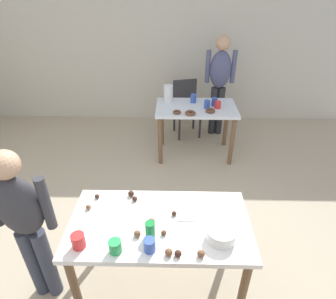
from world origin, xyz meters
name	(u,v)px	position (x,y,z in m)	size (l,w,h in m)	color
ground_plane	(154,265)	(0.00, 0.00, 0.00)	(6.40, 6.40, 0.00)	tan
wall_back	(165,44)	(0.00, 3.20, 1.30)	(6.40, 0.10, 2.60)	beige
dining_table_near	(160,232)	(0.07, -0.19, 0.65)	(1.31, 0.69, 0.75)	white
dining_table_far	(196,115)	(0.47, 1.92, 0.63)	(1.09, 0.64, 0.75)	silver
chair_far_table	(186,104)	(0.36, 2.59, 0.50)	(0.49, 0.49, 0.87)	#2D2D33
person_girl_near	(25,220)	(-0.86, -0.26, 0.82)	(0.45, 0.21, 1.38)	#383D4C
person_adult_far	(220,78)	(0.85, 2.57, 0.94)	(0.45, 0.21, 1.56)	#28282D
mixing_bowl	(221,234)	(0.49, -0.33, 0.79)	(0.20, 0.20, 0.09)	white
soda_can	(150,229)	(0.01, -0.32, 0.81)	(0.07, 0.07, 0.12)	#198438
fork_near	(189,221)	(0.29, -0.18, 0.75)	(0.17, 0.02, 0.01)	silver
cup_near_0	(78,241)	(-0.45, -0.42, 0.80)	(0.09, 0.09, 0.10)	red
cup_near_1	(115,246)	(-0.20, -0.45, 0.80)	(0.08, 0.08, 0.09)	green
cup_near_2	(150,245)	(0.02, -0.44, 0.80)	(0.08, 0.08, 0.09)	#3351B2
cake_ball_0	(137,234)	(-0.08, -0.32, 0.77)	(0.05, 0.05, 0.05)	brown
cake_ball_1	(169,252)	(0.14, -0.47, 0.78)	(0.05, 0.05, 0.05)	brown
cake_ball_2	(151,222)	(0.01, -0.22, 0.78)	(0.05, 0.05, 0.05)	brown
cake_ball_3	(164,233)	(0.11, -0.31, 0.77)	(0.04, 0.04, 0.04)	brown
cake_ball_4	(131,194)	(-0.17, 0.09, 0.77)	(0.05, 0.05, 0.05)	#3D2319
cake_ball_5	(178,254)	(0.20, -0.48, 0.77)	(0.05, 0.05, 0.05)	#3D2319
cake_ball_6	(88,207)	(-0.48, -0.07, 0.77)	(0.04, 0.04, 0.04)	brown
cake_ball_7	(174,213)	(0.18, -0.12, 0.77)	(0.04, 0.04, 0.04)	#3D2319
cake_ball_8	(135,199)	(-0.14, 0.03, 0.77)	(0.04, 0.04, 0.04)	#3D2319
cake_ball_9	(97,196)	(-0.44, 0.05, 0.77)	(0.04, 0.04, 0.04)	#3D2319
cake_ball_10	(201,254)	(0.35, -0.48, 0.77)	(0.05, 0.05, 0.05)	brown
pitcher_far	(168,93)	(0.08, 2.10, 0.87)	(0.13, 0.13, 0.23)	white
cup_far_0	(207,104)	(0.60, 1.87, 0.80)	(0.08, 0.08, 0.11)	#3351B2
cup_far_1	(193,98)	(0.43, 2.06, 0.81)	(0.08, 0.08, 0.12)	#3351B2
cup_far_2	(214,102)	(0.71, 1.96, 0.80)	(0.08, 0.08, 0.11)	#3351B2
cup_far_3	(218,105)	(0.75, 1.87, 0.80)	(0.08, 0.08, 0.09)	red
donut_far_0	(210,111)	(0.64, 1.74, 0.77)	(0.12, 0.12, 0.04)	brown
donut_far_1	(177,112)	(0.20, 1.70, 0.77)	(0.11, 0.11, 0.03)	brown
donut_far_2	(190,113)	(0.37, 1.66, 0.77)	(0.14, 0.14, 0.04)	brown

